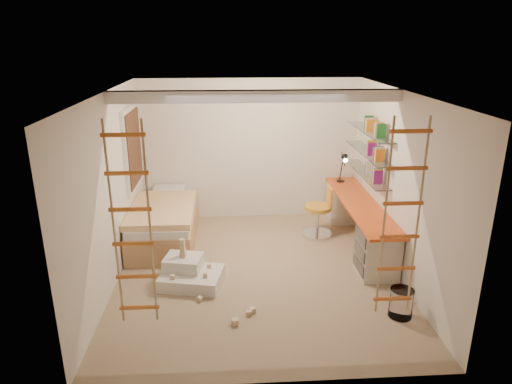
{
  "coord_description": "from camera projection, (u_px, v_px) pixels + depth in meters",
  "views": [
    {
      "loc": [
        -0.39,
        -5.94,
        3.28
      ],
      "look_at": [
        0.0,
        0.3,
        1.15
      ],
      "focal_mm": 32.0,
      "sensor_mm": 36.0,
      "label": 1
    }
  ],
  "objects": [
    {
      "name": "floor",
      "position": [
        257.0,
        273.0,
        6.69
      ],
      "size": [
        4.5,
        4.5,
        0.0
      ],
      "primitive_type": "plane",
      "color": "#917E5D",
      "rests_on": "ground"
    },
    {
      "name": "ceiling_beam",
      "position": [
        256.0,
        96.0,
        6.16
      ],
      "size": [
        4.0,
        0.18,
        0.16
      ],
      "primitive_type": "cube",
      "color": "white",
      "rests_on": "ceiling"
    },
    {
      "name": "window_frame",
      "position": [
        132.0,
        148.0,
        7.49
      ],
      "size": [
        0.06,
        1.15,
        1.35
      ],
      "primitive_type": "cube",
      "color": "white",
      "rests_on": "wall_left"
    },
    {
      "name": "window_blind",
      "position": [
        134.0,
        148.0,
        7.49
      ],
      "size": [
        0.02,
        1.0,
        1.2
      ],
      "primitive_type": "cube",
      "color": "#4C2D1E",
      "rests_on": "window_frame"
    },
    {
      "name": "rope_ladder_left",
      "position": [
        132.0,
        227.0,
        4.47
      ],
      "size": [
        0.41,
        0.04,
        2.13
      ],
      "primitive_type": null,
      "color": "orange",
      "rests_on": "ceiling"
    },
    {
      "name": "rope_ladder_right",
      "position": [
        401.0,
        220.0,
        4.63
      ],
      "size": [
        0.41,
        0.04,
        2.13
      ],
      "primitive_type": null,
      "color": "#D15D23",
      "rests_on": "ceiling"
    },
    {
      "name": "waste_bin",
      "position": [
        401.0,
        303.0,
        5.6
      ],
      "size": [
        0.29,
        0.29,
        0.37
      ],
      "primitive_type": "cylinder",
      "color": "white",
      "rests_on": "floor"
    },
    {
      "name": "desk",
      "position": [
        358.0,
        222.0,
        7.48
      ],
      "size": [
        0.56,
        2.8,
        0.75
      ],
      "color": "#D64D19",
      "rests_on": "floor"
    },
    {
      "name": "shelves",
      "position": [
        368.0,
        153.0,
        7.38
      ],
      "size": [
        0.25,
        1.8,
        0.71
      ],
      "color": "white",
      "rests_on": "wall_right"
    },
    {
      "name": "bed",
      "position": [
        165.0,
        222.0,
        7.65
      ],
      "size": [
        1.02,
        2.0,
        0.69
      ],
      "color": "#AD7F51",
      "rests_on": "floor"
    },
    {
      "name": "task_lamp",
      "position": [
        344.0,
        163.0,
        8.14
      ],
      "size": [
        0.14,
        0.36,
        0.57
      ],
      "color": "black",
      "rests_on": "desk"
    },
    {
      "name": "swivel_chair",
      "position": [
        319.0,
        218.0,
        7.83
      ],
      "size": [
        0.55,
        0.55,
        0.9
      ],
      "color": "gold",
      "rests_on": "floor"
    },
    {
      "name": "play_platform",
      "position": [
        189.0,
        274.0,
        6.37
      ],
      "size": [
        0.93,
        0.79,
        0.37
      ],
      "color": "silver",
      "rests_on": "floor"
    },
    {
      "name": "toy_blocks",
      "position": [
        205.0,
        278.0,
        6.06
      ],
      "size": [
        1.11,
        1.2,
        0.64
      ],
      "color": "#CCB284",
      "rests_on": "floor"
    },
    {
      "name": "books",
      "position": [
        369.0,
        143.0,
        7.34
      ],
      "size": [
        0.14,
        0.64,
        0.92
      ],
      "color": "#8C1E7F",
      "rests_on": "shelves"
    }
  ]
}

